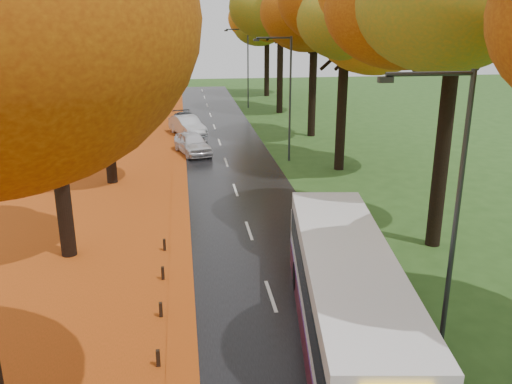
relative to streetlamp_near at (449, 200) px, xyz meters
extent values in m
cube|color=black|center=(-3.95, 17.00, -4.69)|extent=(6.50, 90.00, 0.04)
cube|color=silver|center=(-3.95, 17.00, -4.67)|extent=(0.12, 90.00, 0.01)
cube|color=#893B0C|center=(-12.95, 17.00, -4.70)|extent=(12.00, 90.00, 0.02)
cube|color=#C24813|center=(-7.00, 17.00, -4.67)|extent=(0.90, 90.00, 0.01)
cylinder|color=black|center=(-11.45, 8.50, -0.14)|extent=(0.60, 0.60, 9.15)
cylinder|color=black|center=(-10.85, 18.50, -0.71)|extent=(0.60, 0.60, 8.00)
ellipsoid|color=orange|center=(-10.85, 18.50, 4.29)|extent=(9.20, 9.20, 7.18)
cylinder|color=black|center=(-11.45, 30.50, -0.43)|extent=(0.60, 0.60, 8.58)
ellipsoid|color=orange|center=(-11.45, 30.50, 4.93)|extent=(8.00, 8.00, 6.24)
cylinder|color=black|center=(-10.85, 41.50, -0.14)|extent=(0.60, 0.60, 9.15)
ellipsoid|color=orange|center=(-10.85, 41.50, 5.58)|extent=(9.20, 9.20, 7.18)
cylinder|color=black|center=(-11.45, 51.50, -0.71)|extent=(0.60, 0.60, 8.00)
ellipsoid|color=orange|center=(-11.45, 51.50, 4.29)|extent=(8.00, 8.00, 6.24)
cylinder|color=black|center=(3.55, 7.50, -0.11)|extent=(0.60, 0.60, 9.22)
cylinder|color=black|center=(2.95, 19.50, -0.62)|extent=(0.60, 0.60, 8.19)
ellipsoid|color=#B5630D|center=(2.95, 19.50, 4.50)|extent=(9.20, 9.20, 7.18)
cylinder|color=black|center=(3.55, 29.50, -0.36)|extent=(0.60, 0.60, 8.70)
ellipsoid|color=#B5630D|center=(3.55, 29.50, 5.08)|extent=(8.20, 8.20, 6.40)
cylinder|color=black|center=(2.95, 40.50, -0.11)|extent=(0.60, 0.60, 9.22)
ellipsoid|color=#B5630D|center=(2.95, 40.50, 5.65)|extent=(9.20, 9.20, 7.18)
cylinder|color=black|center=(3.55, 52.50, -0.62)|extent=(0.60, 0.60, 8.19)
ellipsoid|color=#B5630D|center=(3.55, 52.50, 4.50)|extent=(8.20, 8.20, 6.40)
cube|color=black|center=(-7.65, 0.60, -4.45)|extent=(0.11, 0.11, 0.52)
cube|color=black|center=(-7.65, 3.20, -4.45)|extent=(0.11, 0.11, 0.52)
cube|color=black|center=(-7.65, 5.80, -4.45)|extent=(0.11, 0.11, 0.52)
cube|color=black|center=(-7.65, 8.40, -4.45)|extent=(0.11, 0.11, 0.52)
cylinder|color=#333538|center=(0.25, 0.00, -0.71)|extent=(0.14, 0.14, 8.00)
cylinder|color=#333538|center=(-0.85, 0.00, 3.19)|extent=(2.20, 0.11, 0.11)
cube|color=#333538|center=(-1.95, 0.00, 3.07)|extent=(0.35, 0.18, 0.14)
cylinder|color=#333538|center=(0.25, 22.00, -0.71)|extent=(0.14, 0.14, 8.00)
cylinder|color=#333538|center=(-0.85, 22.00, 3.19)|extent=(2.20, 0.11, 0.11)
cube|color=#333538|center=(-1.95, 22.00, 3.07)|extent=(0.35, 0.18, 0.14)
cylinder|color=#333538|center=(0.25, 44.00, -0.71)|extent=(0.14, 0.14, 8.00)
cylinder|color=#333538|center=(-0.85, 44.00, 3.19)|extent=(2.20, 0.11, 0.11)
cube|color=#333538|center=(-1.95, 44.00, 3.07)|extent=(0.35, 0.18, 0.14)
cube|color=#4A0B18|center=(-2.27, 0.93, -4.22)|extent=(3.99, 11.26, 0.90)
cube|color=white|center=(-2.27, 0.93, -3.12)|extent=(3.99, 11.26, 1.30)
cube|color=white|center=(-2.27, 0.93, -2.12)|extent=(3.91, 11.03, 0.70)
cube|color=#461D66|center=(-2.27, 0.93, -3.72)|extent=(4.01, 11.28, 0.12)
cube|color=black|center=(-2.27, 0.93, -2.72)|extent=(3.90, 10.39, 0.85)
cylinder|color=black|center=(-2.94, 4.36, -4.17)|extent=(0.41, 1.03, 1.00)
cylinder|color=black|center=(-0.70, 4.05, -4.17)|extent=(0.41, 1.03, 1.00)
imported|color=silver|center=(-6.05, 24.64, -3.93)|extent=(2.89, 4.70, 1.49)
imported|color=#AEB1B6|center=(-6.30, 30.88, -3.90)|extent=(3.12, 4.95, 1.54)
imported|color=black|center=(-6.30, 34.00, -4.05)|extent=(2.70, 4.61, 1.26)
camera|label=1|loc=(-6.73, -12.34, 4.50)|focal=38.00mm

